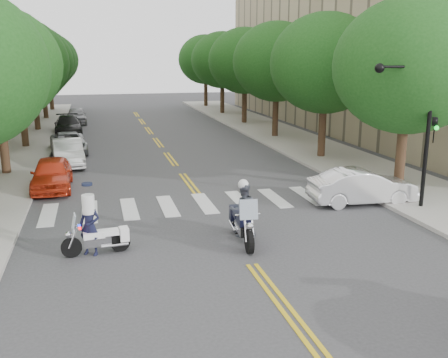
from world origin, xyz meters
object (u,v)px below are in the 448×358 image
object	(u,v)px
motorcycle_police	(243,214)
motorcycle_parked	(102,239)
convertible	(362,187)
officer_standing	(90,226)

from	to	relation	value
motorcycle_police	motorcycle_parked	size ratio (longest dim) A/B	1.25
motorcycle_parked	convertible	size ratio (longest dim) A/B	0.48
motorcycle_police	convertible	world-z (taller)	motorcycle_police
motorcycle_parked	motorcycle_police	bearing A→B (deg)	-97.34
motorcycle_police	motorcycle_parked	world-z (taller)	motorcycle_police
motorcycle_parked	officer_standing	world-z (taller)	officer_standing
motorcycle_police	convertible	distance (m)	6.75
convertible	motorcycle_police	bearing A→B (deg)	119.91
motorcycle_parked	officer_standing	xyz separation A→B (m)	(-0.34, -0.01, 0.45)
motorcycle_parked	convertible	xyz separation A→B (m)	(10.58, 2.85, 0.26)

